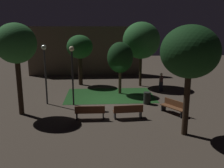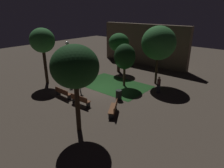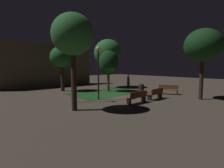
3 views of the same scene
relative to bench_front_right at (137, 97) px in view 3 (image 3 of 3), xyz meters
name	(u,v)px [view 3 (image 3 of 3)]	position (x,y,z in m)	size (l,w,h in m)	color
ground_plane	(114,95)	(1.15, 3.68, -0.48)	(60.00, 60.00, 0.00)	#473D33
grass_lawn	(106,93)	(1.49, 5.32, -0.48)	(7.11, 4.73, 0.01)	#194219
bench_front_right	(137,97)	(0.00, 0.00, 0.00)	(1.81, 0.50, 0.88)	brown
bench_lawn_edge	(156,93)	(2.31, 0.00, 0.00)	(1.83, 0.62, 0.88)	brown
bench_corner	(168,89)	(5.35, 0.65, 0.00)	(1.35, 1.79, 0.88)	brown
tree_back_right	(203,46)	(4.96, -2.45, 3.78)	(2.87, 2.87, 5.60)	#2D2116
tree_back_left	(108,63)	(2.38, 5.91, 2.54)	(2.13, 2.13, 4.30)	#38281C
tree_near_wall	(73,36)	(-4.42, 1.23, 3.96)	(2.47, 2.47, 5.73)	#2D2116
tree_tall_center	(108,53)	(4.57, 8.56, 3.78)	(3.42, 3.42, 5.95)	#38281C
tree_right_canopy	(62,57)	(-1.12, 9.40, 3.10)	(2.46, 2.46, 4.76)	#2D2116
lamp_post_near_wall	(74,63)	(-3.19, 3.32, 2.45)	(0.36, 0.36, 4.28)	#333338
lamp_post_path_center	(98,63)	(-1.25, 2.95, 2.40)	(0.36, 0.36, 4.20)	black
trash_bin	(141,89)	(4.07, 2.87, -0.04)	(0.53, 0.53, 0.87)	black
pedestrian	(128,81)	(6.01, 6.43, 0.37)	(0.32, 0.32, 1.61)	black
building_wall_backdrop	(46,65)	(-0.82, 14.57, 2.30)	(13.02, 0.80, 5.56)	brown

